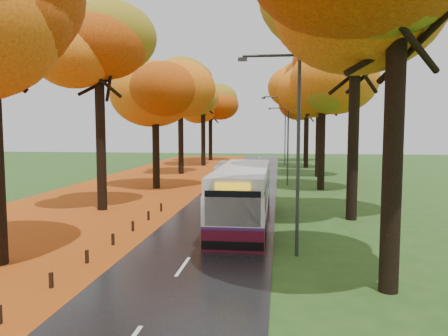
% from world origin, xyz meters
% --- Properties ---
extents(road, '(6.50, 90.00, 0.04)m').
position_xyz_m(road, '(0.00, 25.00, 0.02)').
color(road, black).
rests_on(road, ground).
extents(centre_line, '(0.12, 90.00, 0.01)m').
position_xyz_m(centre_line, '(0.00, 25.00, 0.04)').
color(centre_line, silver).
rests_on(centre_line, road).
extents(leaf_verge, '(12.00, 90.00, 0.02)m').
position_xyz_m(leaf_verge, '(-9.00, 25.00, 0.01)').
color(leaf_verge, '#8A3A0C').
rests_on(leaf_verge, ground).
extents(leaf_drift, '(0.90, 90.00, 0.01)m').
position_xyz_m(leaf_drift, '(-3.05, 25.00, 0.04)').
color(leaf_drift, '#B64C12').
rests_on(leaf_drift, road).
extents(trees_left, '(9.20, 74.00, 13.88)m').
position_xyz_m(trees_left, '(-7.18, 27.06, 9.53)').
color(trees_left, black).
rests_on(trees_left, ground).
extents(trees_right, '(9.30, 74.20, 13.96)m').
position_xyz_m(trees_right, '(7.19, 26.91, 9.69)').
color(trees_right, black).
rests_on(trees_right, ground).
extents(bollard_row, '(0.11, 23.51, 0.52)m').
position_xyz_m(bollard_row, '(-3.70, 4.70, 0.26)').
color(bollard_row, black).
rests_on(bollard_row, ground).
extents(streetlamp_near, '(2.45, 0.18, 8.00)m').
position_xyz_m(streetlamp_near, '(3.95, 8.00, 4.71)').
color(streetlamp_near, '#333538').
rests_on(streetlamp_near, ground).
extents(streetlamp_mid, '(2.45, 0.18, 8.00)m').
position_xyz_m(streetlamp_mid, '(3.95, 30.00, 4.71)').
color(streetlamp_mid, '#333538').
rests_on(streetlamp_mid, ground).
extents(streetlamp_far, '(2.45, 0.18, 8.00)m').
position_xyz_m(streetlamp_far, '(3.95, 52.00, 4.71)').
color(streetlamp_far, '#333538').
rests_on(streetlamp_far, ground).
extents(bus, '(2.69, 11.46, 3.01)m').
position_xyz_m(bus, '(1.58, 13.65, 1.62)').
color(bus, '#4D0C1C').
rests_on(bus, road).
extents(car_white, '(2.11, 4.10, 1.34)m').
position_xyz_m(car_white, '(-2.15, 32.75, 0.71)').
color(car_white, silver).
rests_on(car_white, road).
extents(car_silver, '(2.55, 4.69, 1.47)m').
position_xyz_m(car_silver, '(-2.35, 38.31, 0.77)').
color(car_silver, '#A0A3A7').
rests_on(car_silver, road).
extents(car_dark, '(1.84, 4.08, 1.16)m').
position_xyz_m(car_dark, '(-2.35, 42.19, 0.62)').
color(car_dark, black).
rests_on(car_dark, road).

